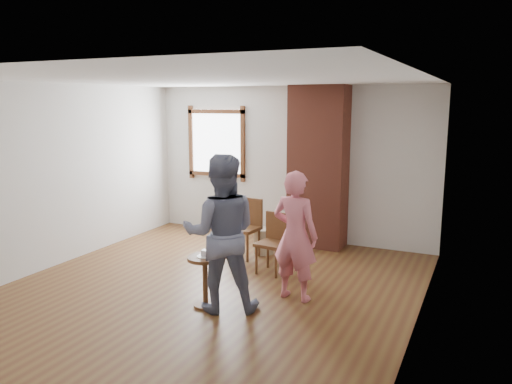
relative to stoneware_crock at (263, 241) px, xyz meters
The scene contains 12 objects.
ground 1.72m from the stoneware_crock, 89.79° to the right, with size 5.50×5.50×0.00m, color brown.
room_shell 1.95m from the stoneware_crock, 92.61° to the right, with size 5.04×5.52×2.62m.
brick_chimney 1.49m from the stoneware_crock, 52.73° to the left, with size 0.90×0.50×2.60m, color brown.
stoneware_crock is the anchor object (origin of this frame).
dark_pot 1.26m from the stoneware_crock, 146.35° to the left, with size 0.16×0.16×0.16m, color black.
dining_chair_left 0.42m from the stoneware_crock, 128.78° to the right, with size 0.46×0.46×0.89m.
dining_chair_right 0.88m from the stoneware_crock, 55.37° to the right, with size 0.43×0.43×0.83m.
side_table 2.17m from the stoneware_crock, 83.85° to the right, with size 0.40×0.40×0.60m.
cake_plate 2.19m from the stoneware_crock, 83.85° to the right, with size 0.18×0.18×0.01m, color white.
cake_slice 2.20m from the stoneware_crock, 83.58° to the right, with size 0.08×0.07×0.06m, color white.
man 2.27m from the stoneware_crock, 78.42° to the right, with size 0.87×0.68×1.78m, color #16173D.
person_pink 1.92m from the stoneware_crock, 53.96° to the right, with size 0.57×0.37×1.56m, color #E0707F.
Camera 1 is at (3.08, -5.14, 2.35)m, focal length 35.00 mm.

